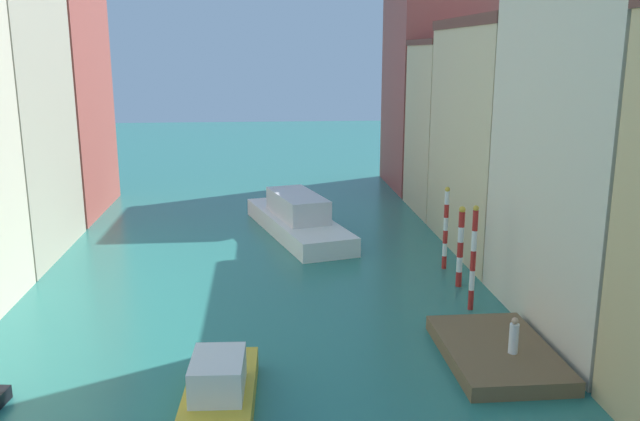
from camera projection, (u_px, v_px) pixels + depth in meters
The scene contains 13 objects.
ground_plane at pixel (259, 255), 39.37m from camera, with size 154.00×154.00×0.00m, color #28756B.
building_left_3 at pixel (45, 101), 48.17m from camera, with size 7.52×11.16×16.54m.
building_right_1 at pixel (631, 88), 26.99m from camera, with size 7.52×11.74×20.63m.
building_right_2 at pixel (516, 137), 39.25m from camera, with size 7.52×12.11×13.70m.
building_right_3 at pixel (465, 127), 49.04m from camera, with size 7.52×7.92×12.64m.
building_right_4 at pixel (435, 65), 57.21m from camera, with size 7.52×10.32×21.27m.
waterfront_dock at pixel (497, 352), 25.99m from camera, with size 4.07×6.38×0.59m.
person_on_dock at pixel (514, 337), 25.14m from camera, with size 0.36×0.36×1.44m.
mooring_pole_0 at pixel (473, 257), 30.54m from camera, with size 0.28×0.28×5.02m.
mooring_pole_1 at pixel (460, 246), 33.68m from camera, with size 0.33×0.33×4.24m.
mooring_pole_2 at pixel (446, 227), 36.43m from camera, with size 0.28×0.28×4.65m.
vaporetto_white at pixel (298, 219), 43.86m from camera, with size 6.80×13.14×2.68m.
motorboat_0 at pixel (219, 395), 22.01m from camera, with size 2.59×6.78×2.02m.
Camera 1 is at (0.28, -13.32, 11.81)m, focal length 37.21 mm.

